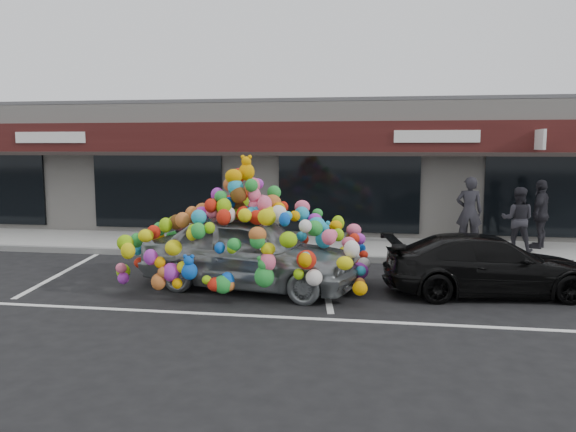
% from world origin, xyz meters
% --- Properties ---
extents(ground, '(90.00, 90.00, 0.00)m').
position_xyz_m(ground, '(0.00, 0.00, 0.00)').
color(ground, black).
rests_on(ground, ground).
extents(shop_building, '(24.00, 7.20, 4.31)m').
position_xyz_m(shop_building, '(0.00, 8.44, 2.16)').
color(shop_building, beige).
rests_on(shop_building, ground).
extents(sidewalk, '(26.00, 3.00, 0.15)m').
position_xyz_m(sidewalk, '(0.00, 4.00, 0.07)').
color(sidewalk, gray).
rests_on(sidewalk, ground).
extents(kerb, '(26.00, 0.18, 0.16)m').
position_xyz_m(kerb, '(0.00, 2.50, 0.07)').
color(kerb, slate).
rests_on(kerb, ground).
extents(parking_stripe_left, '(0.73, 4.37, 0.01)m').
position_xyz_m(parking_stripe_left, '(-3.20, 0.20, 0.00)').
color(parking_stripe_left, silver).
rests_on(parking_stripe_left, ground).
extents(parking_stripe_mid, '(0.73, 4.37, 0.01)m').
position_xyz_m(parking_stripe_mid, '(2.80, 0.20, 0.00)').
color(parking_stripe_mid, silver).
rests_on(parking_stripe_mid, ground).
extents(lane_line, '(14.00, 0.12, 0.01)m').
position_xyz_m(lane_line, '(2.00, -2.30, 0.00)').
color(lane_line, silver).
rests_on(lane_line, ground).
extents(toy_car, '(3.18, 5.00, 2.74)m').
position_xyz_m(toy_car, '(1.33, -0.46, 0.93)').
color(toy_car, '#9B9FA5').
rests_on(toy_car, ground).
extents(black_sedan, '(2.17, 4.21, 1.17)m').
position_xyz_m(black_sedan, '(6.01, -0.20, 0.58)').
color(black_sedan, black).
rests_on(black_sedan, ground).
extents(pedestrian_a, '(0.73, 0.51, 1.91)m').
position_xyz_m(pedestrian_a, '(6.34, 4.43, 1.10)').
color(pedestrian_a, black).
rests_on(pedestrian_a, sidewalk).
extents(pedestrian_b, '(0.95, 0.82, 1.68)m').
position_xyz_m(pedestrian_b, '(7.47, 3.83, 0.99)').
color(pedestrian_b, black).
rests_on(pedestrian_b, sidewalk).
extents(pedestrian_c, '(1.16, 0.91, 1.84)m').
position_xyz_m(pedestrian_c, '(8.18, 4.42, 1.07)').
color(pedestrian_c, '#28262B').
rests_on(pedestrian_c, sidewalk).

